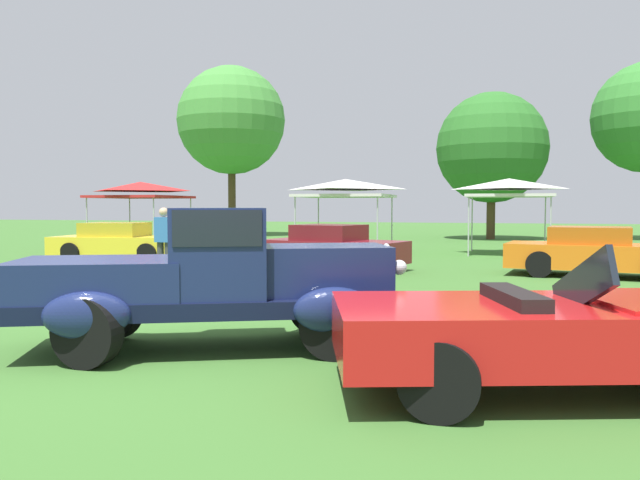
# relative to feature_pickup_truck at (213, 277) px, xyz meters

# --- Properties ---
(ground_plane) EXTENTS (120.00, 120.00, 0.00)m
(ground_plane) POSITION_rel_feature_pickup_truck_xyz_m (-0.56, -0.26, -0.87)
(ground_plane) COLOR #386628
(feature_pickup_truck) EXTENTS (4.65, 3.14, 1.70)m
(feature_pickup_truck) POSITION_rel_feature_pickup_truck_xyz_m (0.00, 0.00, 0.00)
(feature_pickup_truck) COLOR black
(feature_pickup_truck) RESTS_ON ground_plane
(neighbor_convertible) EXTENTS (4.47, 2.88, 1.40)m
(neighbor_convertible) POSITION_rel_feature_pickup_truck_xyz_m (3.92, -0.69, -0.29)
(neighbor_convertible) COLOR red
(neighbor_convertible) RESTS_ON ground_plane
(show_car_yellow) EXTENTS (4.20, 2.23, 1.22)m
(show_car_yellow) POSITION_rel_feature_pickup_truck_xyz_m (-7.94, 9.90, -0.27)
(show_car_yellow) COLOR yellow
(show_car_yellow) RESTS_ON ground_plane
(show_car_burgundy) EXTENTS (4.17, 2.69, 1.22)m
(show_car_burgundy) POSITION_rel_feature_pickup_truck_xyz_m (-1.06, 9.55, -0.27)
(show_car_burgundy) COLOR maroon
(show_car_burgundy) RESTS_ON ground_plane
(show_car_orange) EXTENTS (4.40, 2.31, 1.22)m
(show_car_orange) POSITION_rel_feature_pickup_truck_xyz_m (5.55, 9.67, -0.27)
(show_car_orange) COLOR orange
(show_car_orange) RESTS_ON ground_plane
(spectator_near_truck) EXTENTS (0.40, 0.24, 1.69)m
(spectator_near_truck) POSITION_rel_feature_pickup_truck_xyz_m (-4.46, 6.57, 0.05)
(spectator_near_truck) COLOR #383838
(spectator_near_truck) RESTS_ON ground_plane
(canopy_tent_left_field) EXTENTS (3.27, 3.27, 2.71)m
(canopy_tent_left_field) POSITION_rel_feature_pickup_truck_xyz_m (-10.71, 15.55, 1.56)
(canopy_tent_left_field) COLOR #B7B7BC
(canopy_tent_left_field) RESTS_ON ground_plane
(canopy_tent_center_field) EXTENTS (3.25, 3.25, 2.71)m
(canopy_tent_center_field) POSITION_rel_feature_pickup_truck_xyz_m (-2.14, 15.45, 1.56)
(canopy_tent_center_field) COLOR #B7B7BC
(canopy_tent_center_field) RESTS_ON ground_plane
(canopy_tent_right_field) EXTENTS (2.94, 2.94, 2.71)m
(canopy_tent_right_field) POSITION_rel_feature_pickup_truck_xyz_m (3.59, 16.52, 1.55)
(canopy_tent_right_field) COLOR #B7B7BC
(canopy_tent_right_field) RESTS_ON ground_plane
(treeline_far_left) EXTENTS (6.25, 6.25, 9.84)m
(treeline_far_left) POSITION_rel_feature_pickup_truck_xyz_m (-11.83, 27.03, 5.83)
(treeline_far_left) COLOR #47331E
(treeline_far_left) RESTS_ON ground_plane
(treeline_mid_left) EXTENTS (5.71, 5.71, 7.61)m
(treeline_mid_left) POSITION_rel_feature_pickup_truck_xyz_m (2.83, 27.00, 3.87)
(treeline_mid_left) COLOR #47331E
(treeline_mid_left) RESTS_ON ground_plane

